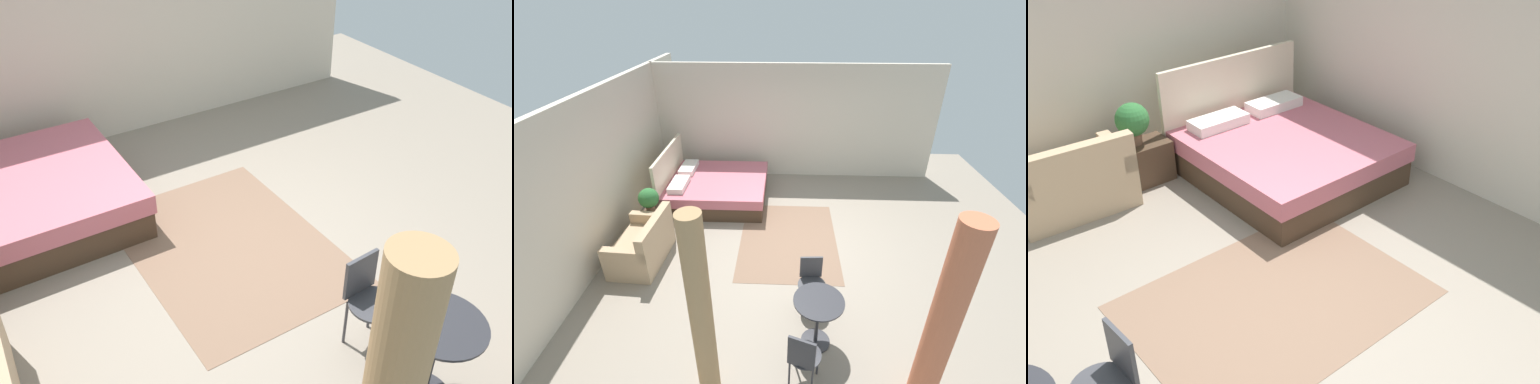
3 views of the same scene
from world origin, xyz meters
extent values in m
cube|color=gray|center=(0.00, 0.00, -0.01)|extent=(9.04, 9.73, 0.02)
cube|color=beige|center=(3.02, 0.00, 1.37)|extent=(0.12, 6.73, 2.74)
cube|color=#7F604C|center=(0.16, 0.13, 0.00)|extent=(2.42, 1.79, 0.01)
cube|color=#473323|center=(1.62, 1.69, 0.15)|extent=(1.91, 2.06, 0.31)
cube|color=#C66675|center=(1.62, 1.69, 0.41)|extent=(1.95, 2.10, 0.21)
cylinder|color=#2D2D33|center=(-2.09, -0.22, 0.36)|extent=(0.05, 0.05, 0.73)
cylinder|color=#2D2D33|center=(-2.09, -0.22, 0.74)|extent=(0.63, 0.63, 0.02)
cylinder|color=#3F3F44|center=(-1.66, -0.05, 0.22)|extent=(0.02, 0.02, 0.44)
cylinder|color=#3F3F44|center=(-1.64, -0.33, 0.22)|extent=(0.02, 0.02, 0.44)
cylinder|color=#3F3F44|center=(-1.38, -0.04, 0.22)|extent=(0.02, 0.02, 0.44)
cylinder|color=#3F3F44|center=(-1.37, -0.31, 0.22)|extent=(0.02, 0.02, 0.44)
cylinder|color=#3F3F44|center=(-1.51, -0.18, 0.45)|extent=(0.42, 0.42, 0.02)
cube|color=#3F3F44|center=(-1.35, -0.17, 0.64)|extent=(0.05, 0.32, 0.35)
camera|label=1|loc=(-3.70, 2.27, 3.62)|focal=40.45mm
camera|label=2|loc=(-5.21, 0.24, 3.97)|focal=24.50mm
camera|label=3|loc=(-2.25, -2.81, 3.34)|focal=40.79mm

